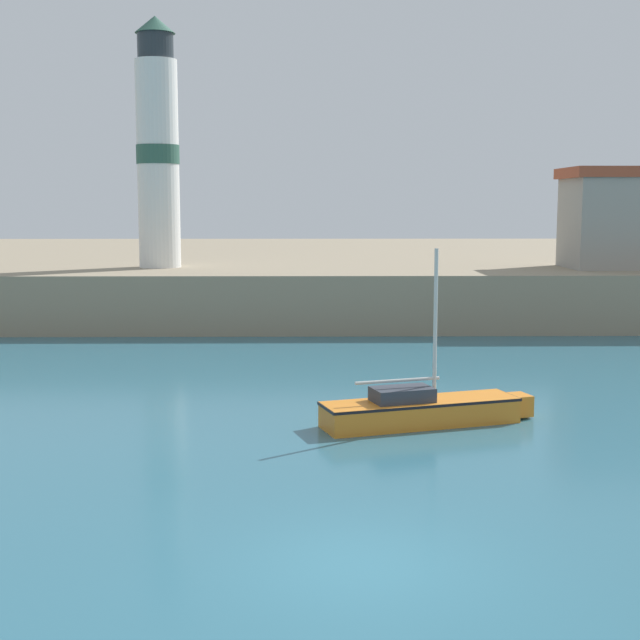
# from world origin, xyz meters

# --- Properties ---
(ground_plane) EXTENTS (200.00, 200.00, 0.00)m
(ground_plane) POSITION_xyz_m (0.00, 0.00, 0.00)
(ground_plane) COLOR #2D667A
(quay_seawall) EXTENTS (120.00, 40.00, 2.61)m
(quay_seawall) POSITION_xyz_m (0.00, 44.37, 1.30)
(quay_seawall) COLOR gray
(quay_seawall) RESTS_ON ground
(sailboat_orange_4) EXTENTS (5.78, 2.78, 4.56)m
(sailboat_orange_4) POSITION_xyz_m (2.15, 8.99, 0.42)
(sailboat_orange_4) COLOR orange
(sailboat_orange_4) RESTS_ON ground
(lighthouse) EXTENTS (2.05, 2.05, 11.81)m
(lighthouse) POSITION_xyz_m (-8.00, 29.80, 8.32)
(lighthouse) COLOR silver
(lighthouse) RESTS_ON quay_seawall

